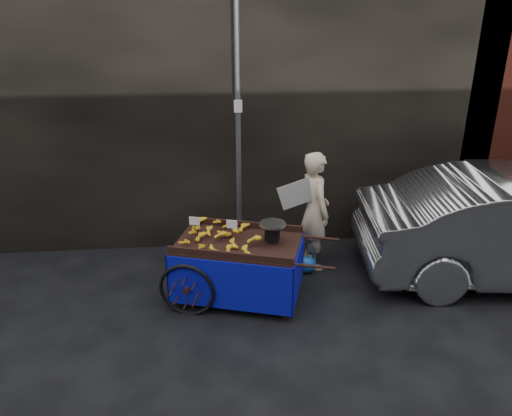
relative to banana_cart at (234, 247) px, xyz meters
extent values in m
plane|color=black|center=(-0.15, 0.02, -0.76)|extent=(80.00, 80.00, 0.00)
cube|color=black|center=(-1.15, 2.62, 1.74)|extent=(11.00, 2.00, 5.00)
cylinder|color=slate|center=(0.15, 1.32, 1.24)|extent=(0.08, 0.08, 4.00)
cube|color=white|center=(0.15, 1.27, 1.64)|extent=(0.12, 0.02, 0.18)
cube|color=black|center=(0.05, -0.02, 0.05)|extent=(1.85, 1.45, 0.06)
cube|color=black|center=(0.19, 0.44, 0.13)|extent=(1.56, 0.52, 0.10)
cube|color=black|center=(-0.09, -0.47, 0.13)|extent=(1.56, 0.52, 0.10)
cube|color=black|center=(0.61, -0.61, -0.35)|extent=(0.06, 0.06, 0.81)
cube|color=black|center=(0.85, 0.16, -0.35)|extent=(0.06, 0.06, 0.81)
cylinder|color=black|center=(0.95, -0.72, 0.05)|extent=(0.50, 0.19, 0.04)
cylinder|color=black|center=(1.19, 0.06, 0.05)|extent=(0.50, 0.19, 0.04)
torus|color=black|center=(-0.64, -0.37, -0.40)|extent=(0.74, 0.27, 0.76)
torus|color=black|center=(-0.32, 0.67, -0.40)|extent=(0.74, 0.27, 0.76)
cylinder|color=black|center=(-0.48, 0.15, -0.40)|extent=(0.38, 1.10, 0.05)
cube|color=#07098B|center=(-0.10, -0.51, -0.29)|extent=(1.59, 0.51, 0.69)
cube|color=#07098B|center=(0.20, 0.48, -0.29)|extent=(1.59, 0.51, 0.69)
cube|color=#07098B|center=(-0.73, 0.23, -0.29)|extent=(0.33, 1.01, 0.69)
cube|color=#07098B|center=(0.83, -0.26, -0.29)|extent=(0.33, 1.01, 0.69)
cube|color=black|center=(0.50, -0.10, 0.23)|extent=(0.22, 0.19, 0.16)
cylinder|color=silver|center=(0.50, -0.10, 0.37)|extent=(0.43, 0.43, 0.03)
cube|color=white|center=(-0.52, 0.04, 0.39)|extent=(0.14, 0.05, 0.11)
cube|color=white|center=(-0.03, -0.11, 0.39)|extent=(0.14, 0.05, 0.11)
imported|color=beige|center=(1.25, 0.79, 0.16)|extent=(0.58, 0.75, 1.82)
cube|color=#B6B7B0|center=(0.95, 0.70, 0.47)|extent=(0.59, 0.03, 0.50)
ellipsoid|color=blue|center=(1.12, 0.55, -0.63)|extent=(0.28, 0.23, 0.26)
camera|label=1|loc=(-0.27, -5.98, 3.06)|focal=35.00mm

